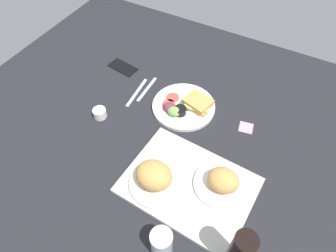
% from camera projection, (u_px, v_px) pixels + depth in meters
% --- Properties ---
extents(ground_plane, '(1.90, 1.50, 0.03)m').
position_uv_depth(ground_plane, '(176.00, 131.00, 1.27)').
color(ground_plane, black).
extents(serving_tray, '(0.47, 0.35, 0.02)m').
position_uv_depth(serving_tray, '(189.00, 185.00, 1.08)').
color(serving_tray, '#B2B2AD').
rests_on(serving_tray, ground_plane).
extents(bread_plate_near, '(0.19, 0.19, 0.09)m').
position_uv_depth(bread_plate_near, '(222.00, 182.00, 1.05)').
color(bread_plate_near, white).
rests_on(bread_plate_near, serving_tray).
extents(bread_plate_far, '(0.20, 0.20, 0.10)m').
position_uv_depth(bread_plate_far, '(155.00, 177.00, 1.05)').
color(bread_plate_far, white).
rests_on(bread_plate_far, serving_tray).
extents(plate_with_salad, '(0.27, 0.27, 0.05)m').
position_uv_depth(plate_with_salad, '(185.00, 106.00, 1.31)').
color(plate_with_salad, white).
rests_on(plate_with_salad, ground_plane).
extents(drinking_glass, '(0.07, 0.07, 0.12)m').
position_uv_depth(drinking_glass, '(162.00, 243.00, 0.91)').
color(drinking_glass, silver).
rests_on(drinking_glass, ground_plane).
extents(espresso_cup, '(0.06, 0.06, 0.04)m').
position_uv_depth(espresso_cup, '(100.00, 113.00, 1.28)').
color(espresso_cup, silver).
rests_on(espresso_cup, ground_plane).
extents(fork, '(0.02, 0.17, 0.01)m').
position_uv_depth(fork, '(147.00, 89.00, 1.40)').
color(fork, '#B7B7BC').
rests_on(fork, ground_plane).
extents(knife, '(0.03, 0.19, 0.01)m').
position_uv_depth(knife, '(137.00, 92.00, 1.39)').
color(knife, '#B7B7BC').
rests_on(knife, ground_plane).
extents(cell_phone, '(0.15, 0.09, 0.01)m').
position_uv_depth(cell_phone, '(123.00, 67.00, 1.49)').
color(cell_phone, black).
rests_on(cell_phone, ground_plane).
extents(sticky_note, '(0.07, 0.07, 0.00)m').
position_uv_depth(sticky_note, '(246.00, 127.00, 1.26)').
color(sticky_note, pink).
rests_on(sticky_note, ground_plane).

